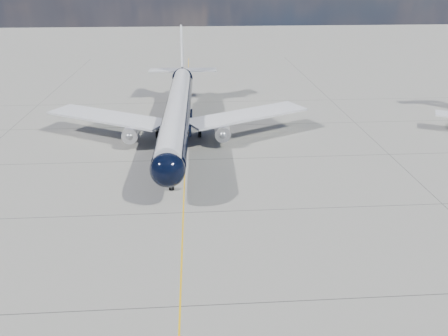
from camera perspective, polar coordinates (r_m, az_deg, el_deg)
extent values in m
plane|color=gray|center=(67.30, -5.04, 2.74)|extent=(320.00, 320.00, 0.00)
cube|color=#E4A70C|center=(62.68, -5.10, 1.07)|extent=(0.16, 160.00, 0.01)
cylinder|color=black|center=(68.93, -6.12, 7.17)|extent=(4.86, 40.57, 4.05)
sphere|color=black|center=(49.01, -7.36, -0.20)|extent=(4.13, 4.13, 4.05)
cone|color=black|center=(93.00, -5.36, 12.11)|extent=(4.20, 7.54, 4.05)
cylinder|color=silver|center=(68.64, -6.16, 7.98)|extent=(4.01, 42.69, 3.16)
cube|color=black|center=(48.58, -7.42, 0.32)|extent=(2.58, 1.33, 0.59)
cube|color=silver|center=(72.27, -14.97, 6.49)|extent=(20.47, 14.62, 0.34)
cube|color=silver|center=(70.96, 3.10, 6.97)|extent=(20.66, 14.00, 0.34)
cube|color=black|center=(69.38, -6.07, 5.99)|extent=(4.69, 10.75, 1.07)
cylinder|color=silver|center=(68.37, -11.96, 4.70)|extent=(2.48, 4.95, 2.39)
cylinder|color=silver|center=(67.52, -0.23, 4.99)|extent=(2.48, 4.95, 2.39)
sphere|color=gray|center=(66.29, -12.23, 4.05)|extent=(1.20, 1.20, 1.17)
sphere|color=gray|center=(65.41, -0.15, 4.34)|extent=(1.20, 1.20, 1.17)
cube|color=silver|center=(68.31, -11.99, 5.39)|extent=(0.30, 3.41, 1.17)
cube|color=silver|center=(67.46, -0.24, 5.69)|extent=(0.30, 3.41, 1.17)
cube|color=silver|center=(91.48, -5.51, 15.36)|extent=(0.48, 6.77, 9.09)
cube|color=silver|center=(92.82, -5.38, 12.62)|extent=(13.92, 3.69, 0.23)
cylinder|color=gray|center=(53.71, -6.91, -1.60)|extent=(0.20, 0.20, 2.24)
cylinder|color=black|center=(54.15, -7.09, -2.52)|extent=(0.21, 0.75, 0.75)
cylinder|color=black|center=(54.11, -6.63, -2.51)|extent=(0.21, 0.75, 0.75)
cylinder|color=gray|center=(71.67, -8.69, 5.15)|extent=(0.28, 0.28, 2.03)
cylinder|color=gray|center=(71.27, -3.20, 5.28)|extent=(0.28, 0.28, 2.03)
cylinder|color=black|center=(71.40, -8.69, 4.35)|extent=(0.50, 1.18, 1.17)
cylinder|color=black|center=(72.50, -8.60, 4.66)|extent=(0.50, 1.18, 1.17)
cylinder|color=black|center=(71.00, -3.19, 4.48)|extent=(0.50, 1.18, 1.17)
cylinder|color=black|center=(72.11, -3.19, 4.80)|extent=(0.50, 1.18, 1.17)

